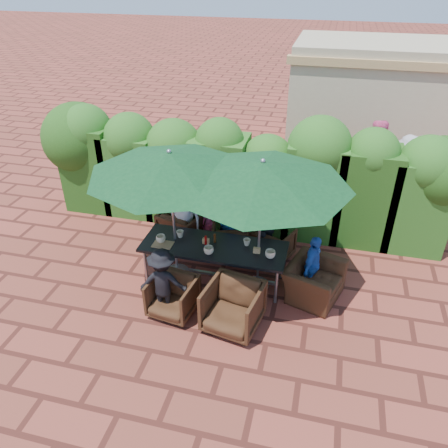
% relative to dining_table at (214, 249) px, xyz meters
% --- Properties ---
extents(ground, '(80.00, 80.00, 0.00)m').
position_rel_dining_table_xyz_m(ground, '(0.07, -0.22, -0.68)').
color(ground, brown).
rests_on(ground, ground).
extents(dining_table, '(2.55, 0.90, 0.75)m').
position_rel_dining_table_xyz_m(dining_table, '(0.00, 0.00, 0.00)').
color(dining_table, black).
rests_on(dining_table, ground).
extents(umbrella_left, '(2.77, 2.77, 2.46)m').
position_rel_dining_table_xyz_m(umbrella_left, '(-0.73, 0.04, 1.54)').
color(umbrella_left, gray).
rests_on(umbrella_left, ground).
extents(umbrella_right, '(2.87, 2.87, 2.46)m').
position_rel_dining_table_xyz_m(umbrella_right, '(0.79, 0.03, 1.54)').
color(umbrella_right, gray).
rests_on(umbrella_right, ground).
extents(chair_far_left, '(0.98, 0.95, 0.82)m').
position_rel_dining_table_xyz_m(chair_far_left, '(-0.94, 1.04, -0.26)').
color(chair_far_left, black).
rests_on(chair_far_left, ground).
extents(chair_far_mid, '(0.84, 0.81, 0.73)m').
position_rel_dining_table_xyz_m(chair_far_mid, '(0.08, 0.94, -0.31)').
color(chair_far_mid, black).
rests_on(chair_far_mid, ground).
extents(chair_far_right, '(0.87, 0.85, 0.70)m').
position_rel_dining_table_xyz_m(chair_far_right, '(0.93, 0.96, -0.33)').
color(chair_far_right, black).
rests_on(chair_far_right, ground).
extents(chair_near_left, '(0.79, 0.75, 0.73)m').
position_rel_dining_table_xyz_m(chair_near_left, '(-0.43, -0.99, -0.31)').
color(chair_near_left, black).
rests_on(chair_near_left, ground).
extents(chair_near_right, '(0.96, 0.92, 0.86)m').
position_rel_dining_table_xyz_m(chair_near_right, '(0.60, -1.07, -0.25)').
color(chair_near_right, black).
rests_on(chair_near_right, ground).
extents(chair_end_right, '(0.91, 1.13, 0.85)m').
position_rel_dining_table_xyz_m(chair_end_right, '(1.77, -0.01, -0.25)').
color(chair_end_right, black).
rests_on(chair_end_right, ground).
extents(adult_far_left, '(0.76, 0.54, 1.42)m').
position_rel_dining_table_xyz_m(adult_far_left, '(-0.83, 0.89, 0.03)').
color(adult_far_left, silver).
rests_on(adult_far_left, ground).
extents(adult_far_mid, '(0.57, 0.50, 1.39)m').
position_rel_dining_table_xyz_m(adult_far_mid, '(0.08, 0.97, 0.02)').
color(adult_far_mid, '#1F51AC').
rests_on(adult_far_mid, ground).
extents(adult_far_right, '(0.70, 0.50, 1.34)m').
position_rel_dining_table_xyz_m(adult_far_right, '(0.82, 0.93, -0.01)').
color(adult_far_right, black).
rests_on(adult_far_right, ground).
extents(adult_near_left, '(0.83, 0.48, 1.22)m').
position_rel_dining_table_xyz_m(adult_near_left, '(-0.57, -1.01, -0.06)').
color(adult_near_left, black).
rests_on(adult_near_left, ground).
extents(adult_end_right, '(0.51, 0.73, 1.13)m').
position_rel_dining_table_xyz_m(adult_end_right, '(1.73, 0.09, -0.11)').
color(adult_end_right, '#1F51AC').
rests_on(adult_end_right, ground).
extents(child_left, '(0.37, 0.32, 0.91)m').
position_rel_dining_table_xyz_m(child_left, '(-0.40, 1.10, -0.22)').
color(child_left, '#E25087').
rests_on(child_left, ground).
extents(child_right, '(0.34, 0.28, 0.89)m').
position_rel_dining_table_xyz_m(child_right, '(0.37, 0.96, -0.23)').
color(child_right, '#9C4BA3').
rests_on(child_right, ground).
extents(pedestrian_a, '(1.84, 1.19, 1.86)m').
position_rel_dining_table_xyz_m(pedestrian_a, '(1.62, 4.09, 0.25)').
color(pedestrian_a, green).
rests_on(pedestrian_a, ground).
extents(pedestrian_b, '(1.07, 0.97, 1.90)m').
position_rel_dining_table_xyz_m(pedestrian_b, '(2.80, 4.17, 0.27)').
color(pedestrian_b, '#E25087').
rests_on(pedestrian_b, ground).
extents(pedestrian_c, '(1.01, 1.13, 1.64)m').
position_rel_dining_table_xyz_m(pedestrian_c, '(3.55, 4.08, 0.14)').
color(pedestrian_c, '#9E9CA5').
rests_on(pedestrian_c, ground).
extents(cup_a, '(0.17, 0.17, 0.13)m').
position_rel_dining_table_xyz_m(cup_a, '(-0.94, -0.12, 0.14)').
color(cup_a, beige).
rests_on(cup_a, dining_table).
extents(cup_b, '(0.13, 0.13, 0.13)m').
position_rel_dining_table_xyz_m(cup_b, '(-0.66, 0.12, 0.14)').
color(cup_b, beige).
rests_on(cup_b, dining_table).
extents(cup_c, '(0.17, 0.17, 0.14)m').
position_rel_dining_table_xyz_m(cup_c, '(-0.02, -0.25, 0.14)').
color(cup_c, beige).
rests_on(cup_c, dining_table).
extents(cup_d, '(0.13, 0.13, 0.12)m').
position_rel_dining_table_xyz_m(cup_d, '(0.56, 0.16, 0.13)').
color(cup_d, beige).
rests_on(cup_d, dining_table).
extents(cup_e, '(0.18, 0.18, 0.14)m').
position_rel_dining_table_xyz_m(cup_e, '(1.01, -0.11, 0.14)').
color(cup_e, beige).
rests_on(cup_e, dining_table).
extents(ketchup_bottle, '(0.04, 0.04, 0.17)m').
position_rel_dining_table_xyz_m(ketchup_bottle, '(-0.15, 0.01, 0.16)').
color(ketchup_bottle, '#B20C0A').
rests_on(ketchup_bottle, dining_table).
extents(sauce_bottle, '(0.04, 0.04, 0.17)m').
position_rel_dining_table_xyz_m(sauce_bottle, '(-0.01, 0.11, 0.16)').
color(sauce_bottle, '#4C230C').
rests_on(sauce_bottle, dining_table).
extents(serving_tray, '(0.35, 0.25, 0.02)m').
position_rel_dining_table_xyz_m(serving_tray, '(-0.88, -0.19, 0.08)').
color(serving_tray, '#946F47').
rests_on(serving_tray, dining_table).
extents(number_block_left, '(0.12, 0.06, 0.10)m').
position_rel_dining_table_xyz_m(number_block_left, '(-0.15, 0.04, 0.12)').
color(number_block_left, tan).
rests_on(number_block_left, dining_table).
extents(number_block_right, '(0.12, 0.06, 0.10)m').
position_rel_dining_table_xyz_m(number_block_right, '(0.77, -0.03, 0.12)').
color(number_block_right, tan).
rests_on(number_block_right, dining_table).
extents(hedge_wall, '(9.10, 1.60, 2.55)m').
position_rel_dining_table_xyz_m(hedge_wall, '(-0.08, 2.10, 0.67)').
color(hedge_wall, '#1B3B10').
rests_on(hedge_wall, ground).
extents(building, '(6.20, 3.08, 3.20)m').
position_rel_dining_table_xyz_m(building, '(3.57, 6.77, 0.93)').
color(building, tan).
rests_on(building, ground).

